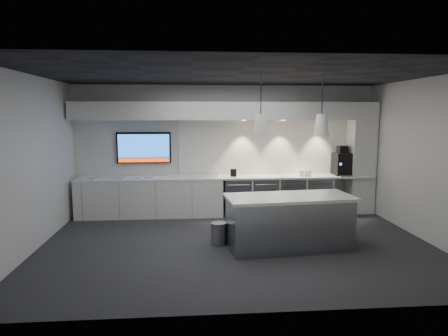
{
  "coord_description": "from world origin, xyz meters",
  "views": [
    {
      "loc": [
        -0.8,
        -6.9,
        2.34
      ],
      "look_at": [
        -0.14,
        1.1,
        1.25
      ],
      "focal_mm": 32.0,
      "sensor_mm": 36.0,
      "label": 1
    }
  ],
  "objects": [
    {
      "name": "fridge_unit_d",
      "position": [
        2.14,
        2.17,
        0.42
      ],
      "size": [
        0.6,
        0.61,
        0.85
      ],
      "primitive_type": "cube",
      "color": "gray",
      "rests_on": "floor"
    },
    {
      "name": "ceiling",
      "position": [
        0.0,
        0.0,
        3.0
      ],
      "size": [
        7.0,
        7.0,
        0.0
      ],
      "primitive_type": "plane",
      "rotation": [
        3.14,
        0.0,
        0.0
      ],
      "color": "black",
      "rests_on": "wall_back"
    },
    {
      "name": "island",
      "position": [
        0.88,
        -0.25,
        0.47
      ],
      "size": [
        2.28,
        1.15,
        0.93
      ],
      "rotation": [
        0.0,
        0.0,
        0.1
      ],
      "color": "gray",
      "rests_on": "floor"
    },
    {
      "name": "cup_cluster",
      "position": [
        1.83,
        2.07,
        0.97
      ],
      "size": [
        0.27,
        0.17,
        0.14
      ],
      "primitive_type": null,
      "color": "white",
      "rests_on": "back_counter"
    },
    {
      "name": "wall_tv",
      "position": [
        -1.9,
        2.45,
        1.56
      ],
      "size": [
        1.25,
        0.07,
        0.72
      ],
      "color": "black",
      "rests_on": "wall_back"
    },
    {
      "name": "wall_back",
      "position": [
        0.0,
        2.5,
        1.5
      ],
      "size": [
        7.0,
        0.0,
        7.0
      ],
      "primitive_type": "plane",
      "rotation": [
        1.57,
        0.0,
        0.0
      ],
      "color": "silver",
      "rests_on": "floor"
    },
    {
      "name": "wall_left",
      "position": [
        -3.5,
        0.0,
        1.5
      ],
      "size": [
        0.0,
        7.0,
        7.0
      ],
      "primitive_type": "plane",
      "rotation": [
        1.57,
        0.0,
        1.57
      ],
      "color": "silver",
      "rests_on": "floor"
    },
    {
      "name": "fridge_unit_b",
      "position": [
        0.88,
        2.17,
        0.42
      ],
      "size": [
        0.6,
        0.61,
        0.85
      ],
      "primitive_type": "cube",
      "color": "gray",
      "rests_on": "floor"
    },
    {
      "name": "coffee_machine",
      "position": [
        2.75,
        2.2,
        1.18
      ],
      "size": [
        0.4,
        0.56,
        0.69
      ],
      "rotation": [
        0.0,
        0.0,
        0.04
      ],
      "color": "black",
      "rests_on": "back_counter"
    },
    {
      "name": "left_base_cabinets",
      "position": [
        -1.75,
        2.17,
        0.43
      ],
      "size": [
        3.3,
        0.63,
        0.86
      ],
      "primitive_type": "cube",
      "color": "white",
      "rests_on": "floor"
    },
    {
      "name": "column",
      "position": [
        3.2,
        2.2,
        1.3
      ],
      "size": [
        0.55,
        0.55,
        2.6
      ],
      "primitive_type": "cube",
      "color": "white",
      "rests_on": "floor"
    },
    {
      "name": "back_counter",
      "position": [
        0.0,
        2.17,
        0.88
      ],
      "size": [
        6.8,
        0.65,
        0.04
      ],
      "primitive_type": "cube",
      "color": "white",
      "rests_on": "left_base_cabinets"
    },
    {
      "name": "tray_d",
      "position": [
        -1.76,
        2.12,
        0.91
      ],
      "size": [
        0.19,
        0.19,
        0.02
      ],
      "primitive_type": "cube",
      "rotation": [
        0.0,
        0.0,
        -0.19
      ],
      "color": "#BCBCBC",
      "rests_on": "back_counter"
    },
    {
      "name": "backsplash",
      "position": [
        1.2,
        2.48,
        1.55
      ],
      "size": [
        4.6,
        0.03,
        1.3
      ],
      "primitive_type": "cube",
      "color": "white",
      "rests_on": "wall_back"
    },
    {
      "name": "tray_b",
      "position": [
        -2.41,
        2.1,
        0.91
      ],
      "size": [
        0.18,
        0.18,
        0.02
      ],
      "primitive_type": "cube",
      "rotation": [
        0.0,
        0.0,
        -0.11
      ],
      "color": "#BCBCBC",
      "rests_on": "back_counter"
    },
    {
      "name": "tray_a",
      "position": [
        -2.99,
        2.11,
        0.91
      ],
      "size": [
        0.2,
        0.2,
        0.02
      ],
      "primitive_type": "cube",
      "rotation": [
        0.0,
        0.0,
        -0.32
      ],
      "color": "#BCBCBC",
      "rests_on": "back_counter"
    },
    {
      "name": "pendant_right",
      "position": [
        1.41,
        -0.25,
        2.15
      ],
      "size": [
        0.26,
        0.26,
        1.07
      ],
      "color": "white",
      "rests_on": "ceiling"
    },
    {
      "name": "floor",
      "position": [
        0.0,
        0.0,
        0.0
      ],
      "size": [
        7.0,
        7.0,
        0.0
      ],
      "primitive_type": "plane",
      "color": "#2C2C2F",
      "rests_on": "ground"
    },
    {
      "name": "pendant_left",
      "position": [
        0.36,
        -0.25,
        2.15
      ],
      "size": [
        0.26,
        0.26,
        1.07
      ],
      "color": "white",
      "rests_on": "ceiling"
    },
    {
      "name": "wall_front",
      "position": [
        0.0,
        -2.5,
        1.5
      ],
      "size": [
        7.0,
        0.0,
        7.0
      ],
      "primitive_type": "plane",
      "rotation": [
        -1.57,
        0.0,
        0.0
      ],
      "color": "silver",
      "rests_on": "floor"
    },
    {
      "name": "soffit",
      "position": [
        0.0,
        2.2,
        2.4
      ],
      "size": [
        6.9,
        0.6,
        0.4
      ],
      "primitive_type": "cube",
      "color": "white",
      "rests_on": "wall_back"
    },
    {
      "name": "sign_white",
      "position": [
        -0.28,
        2.06,
        0.97
      ],
      "size": [
        0.18,
        0.08,
        0.14
      ],
      "primitive_type": "cube",
      "rotation": [
        0.0,
        0.0,
        0.35
      ],
      "color": "white",
      "rests_on": "back_counter"
    },
    {
      "name": "fridge_unit_c",
      "position": [
        1.51,
        2.17,
        0.42
      ],
      "size": [
        0.6,
        0.61,
        0.85
      ],
      "primitive_type": "cube",
      "color": "gray",
      "rests_on": "floor"
    },
    {
      "name": "sign_black",
      "position": [
        0.16,
        2.14,
        0.99
      ],
      "size": [
        0.14,
        0.05,
        0.18
      ],
      "primitive_type": "cube",
      "rotation": [
        0.0,
        0.0,
        -0.2
      ],
      "color": "black",
      "rests_on": "back_counter"
    },
    {
      "name": "bin",
      "position": [
        -0.33,
        0.05,
        0.2
      ],
      "size": [
        0.31,
        0.31,
        0.4
      ],
      "primitive_type": "cylinder",
      "rotation": [
        0.0,
        0.0,
        0.09
      ],
      "color": "gray",
      "rests_on": "floor"
    },
    {
      "name": "tray_c",
      "position": [
        -2.04,
        2.08,
        0.91
      ],
      "size": [
        0.16,
        0.16,
        0.02
      ],
      "primitive_type": "cube",
      "rotation": [
        0.0,
        0.0,
        0.01
      ],
      "color": "#BCBCBC",
      "rests_on": "back_counter"
    },
    {
      "name": "fridge_unit_a",
      "position": [
        0.25,
        2.17,
        0.42
      ],
      "size": [
        0.6,
        0.61,
        0.85
      ],
      "primitive_type": "cube",
      "color": "gray",
      "rests_on": "floor"
    },
    {
      "name": "wall_right",
      "position": [
        3.5,
        0.0,
        1.5
      ],
      "size": [
        0.0,
        7.0,
        7.0
      ],
      "primitive_type": "plane",
      "rotation": [
        1.57,
        0.0,
        -1.57
      ],
      "color": "silver",
      "rests_on": "floor"
    }
  ]
}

